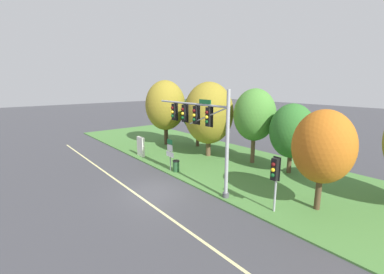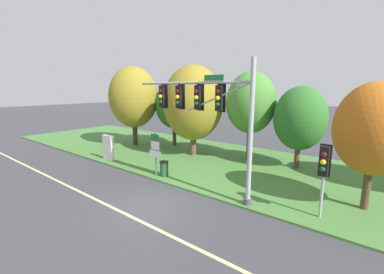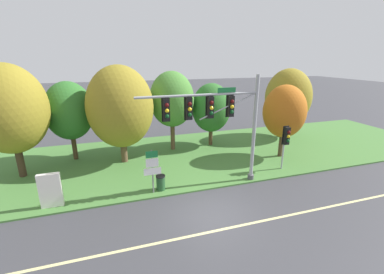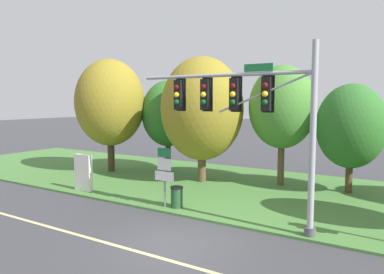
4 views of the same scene
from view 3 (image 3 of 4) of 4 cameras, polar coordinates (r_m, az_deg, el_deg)
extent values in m
plane|color=#3D3D42|center=(13.81, 4.87, -16.87)|extent=(160.00, 160.00, 0.00)
cube|color=beige|center=(12.92, 7.01, -19.66)|extent=(36.00, 0.16, 0.01)
cube|color=#477A38|center=(20.77, -3.81, -4.46)|extent=(48.00, 11.50, 0.10)
cylinder|color=#9EA0A5|center=(16.32, 13.64, 1.57)|extent=(0.22, 0.22, 6.70)
cylinder|color=#4C4C51|center=(17.44, 12.89, -8.61)|extent=(0.40, 0.40, 0.30)
cylinder|color=#9EA0A5|center=(14.32, 1.76, 9.31)|extent=(7.16, 0.14, 0.14)
cylinder|color=#9EA0A5|center=(15.12, 8.20, 6.88)|extent=(3.61, 0.08, 1.47)
cube|color=black|center=(15.17, 8.60, 6.79)|extent=(0.34, 0.28, 1.22)
cube|color=black|center=(15.32, 8.34, 6.90)|extent=(0.46, 0.04, 1.34)
sphere|color=#4C0C0C|center=(14.97, 8.95, 7.79)|extent=(0.22, 0.22, 0.22)
sphere|color=yellow|center=(15.02, 8.90, 6.66)|extent=(0.22, 0.22, 0.22)
sphere|color=#0C4219|center=(15.07, 8.85, 5.54)|extent=(0.22, 0.22, 0.22)
cube|color=black|center=(14.66, 4.10, 6.57)|extent=(0.34, 0.28, 1.22)
cube|color=black|center=(14.81, 3.87, 6.68)|extent=(0.46, 0.04, 1.34)
sphere|color=#4C0C0C|center=(14.45, 4.38, 7.61)|extent=(0.22, 0.22, 0.22)
sphere|color=yellow|center=(14.50, 4.36, 6.44)|extent=(0.22, 0.22, 0.22)
sphere|color=#0C4219|center=(14.56, 4.33, 5.28)|extent=(0.22, 0.22, 0.22)
cube|color=black|center=(14.25, -0.70, 6.30)|extent=(0.34, 0.28, 1.22)
cube|color=black|center=(14.40, -0.88, 6.41)|extent=(0.46, 0.04, 1.34)
sphere|color=#4C0C0C|center=(14.03, -0.49, 7.37)|extent=(0.22, 0.22, 0.22)
sphere|color=yellow|center=(14.08, -0.48, 6.16)|extent=(0.22, 0.22, 0.22)
sphere|color=#0C4219|center=(14.14, -0.48, 4.97)|extent=(0.22, 0.22, 0.22)
cube|color=black|center=(13.94, -5.73, 5.96)|extent=(0.34, 0.28, 1.22)
cube|color=black|center=(14.09, -5.87, 6.08)|extent=(0.46, 0.04, 1.34)
sphere|color=#4C0C0C|center=(13.71, -5.61, 7.05)|extent=(0.22, 0.22, 0.22)
sphere|color=yellow|center=(13.77, -5.57, 5.82)|extent=(0.22, 0.22, 0.22)
sphere|color=#0C4219|center=(13.83, -5.54, 4.61)|extent=(0.22, 0.22, 0.22)
cube|color=#196B33|center=(14.85, 7.73, 10.31)|extent=(1.10, 0.04, 0.28)
cylinder|color=#9EA0A5|center=(19.10, 19.66, -2.38)|extent=(0.12, 0.12, 3.07)
cube|color=black|center=(18.66, 20.32, 0.25)|extent=(0.34, 0.28, 1.22)
cube|color=black|center=(18.78, 20.03, 0.39)|extent=(0.46, 0.04, 1.34)
sphere|color=#4C0C0C|center=(18.45, 20.75, 0.98)|extent=(0.22, 0.22, 0.22)
sphere|color=yellow|center=(18.53, 20.65, 0.09)|extent=(0.22, 0.22, 0.22)
sphere|color=#0C4219|center=(18.61, 20.55, -0.79)|extent=(0.22, 0.22, 0.22)
cylinder|color=slate|center=(15.07, -8.77, -7.66)|extent=(0.08, 0.08, 2.67)
cube|color=#197238|center=(14.61, -8.94, -3.83)|extent=(0.68, 0.03, 0.39)
cube|color=white|center=(14.81, -8.85, -5.69)|extent=(0.72, 0.03, 0.52)
cube|color=white|center=(15.02, -8.75, -7.55)|extent=(1.00, 0.03, 0.42)
cylinder|color=#423021|center=(20.29, -34.11, -2.95)|extent=(0.45, 0.45, 3.30)
ellipsoid|color=olive|center=(19.63, -35.53, 5.02)|extent=(4.53, 4.53, 5.66)
cylinder|color=#4C3823|center=(21.77, -24.80, -0.89)|extent=(0.35, 0.35, 2.87)
ellipsoid|color=#2D6B28|center=(21.21, -25.62, 5.26)|extent=(3.49, 3.49, 4.36)
cylinder|color=brown|center=(19.94, -15.00, -1.36)|extent=(0.47, 0.47, 2.92)
ellipsoid|color=olive|center=(19.26, -15.64, 6.45)|extent=(4.74, 4.74, 5.92)
cylinder|color=brown|center=(21.90, -4.33, 1.44)|extent=(0.36, 0.36, 3.33)
ellipsoid|color=#478433|center=(21.33, -4.50, 8.34)|extent=(3.65, 3.65, 4.56)
cylinder|color=#4C3823|center=(23.14, 4.17, 1.21)|extent=(0.34, 0.34, 2.47)
ellipsoid|color=#2D6B28|center=(22.63, 4.29, 6.50)|extent=(3.41, 3.41, 4.26)
cylinder|color=#4C3823|center=(21.55, 19.23, -0.55)|extent=(0.33, 0.33, 2.77)
ellipsoid|color=#B76019|center=(21.00, 19.84, 5.38)|extent=(3.25, 3.25, 4.06)
cylinder|color=#4C3823|center=(27.16, 19.99, 2.94)|extent=(0.43, 0.43, 2.76)
ellipsoid|color=olive|center=(26.68, 20.56, 8.29)|extent=(4.34, 4.34, 5.42)
cube|color=silver|center=(15.65, -28.94, -10.36)|extent=(1.10, 0.24, 1.90)
cube|color=#4C4C51|center=(16.15, -29.89, -13.28)|extent=(0.10, 0.20, 0.10)
cube|color=#4C4C51|center=(15.98, -27.03, -13.16)|extent=(0.10, 0.20, 0.10)
cylinder|color=#234C28|center=(15.73, -6.96, -10.14)|extent=(0.52, 0.52, 0.85)
cylinder|color=black|center=(15.52, -7.02, -8.62)|extent=(0.56, 0.56, 0.08)
camera|label=1|loc=(18.76, 65.93, 5.33)|focal=24.00mm
camera|label=2|loc=(13.79, 58.66, -0.50)|focal=24.00mm
camera|label=4|loc=(11.94, 66.61, -7.87)|focal=35.00mm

